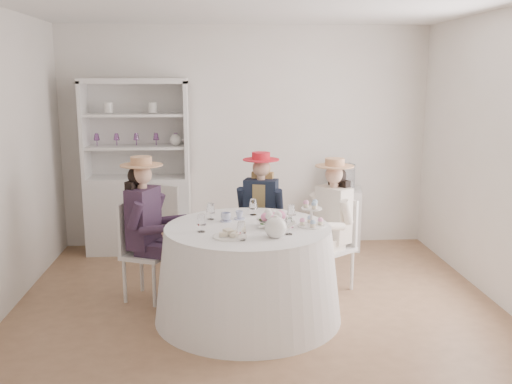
{
  "coord_description": "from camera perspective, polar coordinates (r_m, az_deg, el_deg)",
  "views": [
    {
      "loc": [
        -0.35,
        -5.02,
        2.1
      ],
      "look_at": [
        0.0,
        0.1,
        1.05
      ],
      "focal_mm": 40.0,
      "sensor_mm": 36.0,
      "label": 1
    }
  ],
  "objects": [
    {
      "name": "ground",
      "position": [
        5.45,
        0.07,
        -11.08
      ],
      "size": [
        4.5,
        4.5,
        0.0
      ],
      "primitive_type": "plane",
      "color": "#886344",
      "rests_on": "ground"
    },
    {
      "name": "flower_bowl",
      "position": [
        4.9,
        1.42,
        -3.19
      ],
      "size": [
        0.27,
        0.27,
        0.06
      ],
      "primitive_type": "imported",
      "rotation": [
        0.0,
        0.0,
        0.24
      ],
      "color": "white",
      "rests_on": "tea_table"
    },
    {
      "name": "stemware_set",
      "position": [
        4.9,
        -0.83,
        -2.62
      ],
      "size": [
        0.87,
        0.91,
        0.15
      ],
      "color": "white",
      "rests_on": "tea_table"
    },
    {
      "name": "tea_table",
      "position": [
        5.04,
        -0.81,
        -8.03
      ],
      "size": [
        1.64,
        1.64,
        0.83
      ],
      "rotation": [
        0.0,
        0.0,
        0.35
      ],
      "color": "white",
      "rests_on": "ground"
    },
    {
      "name": "ceiling",
      "position": [
        5.07,
        0.08,
        18.35
      ],
      "size": [
        4.5,
        4.5,
        0.0
      ],
      "primitive_type": "plane",
      "rotation": [
        3.14,
        0.0,
        0.0
      ],
      "color": "white",
      "rests_on": "wall_back"
    },
    {
      "name": "guest_mid",
      "position": [
        5.94,
        0.45,
        -1.56
      ],
      "size": [
        0.5,
        0.54,
        1.33
      ],
      "rotation": [
        0.0,
        0.0,
        -0.31
      ],
      "color": "silver",
      "rests_on": "ground"
    },
    {
      "name": "table_teapot",
      "position": [
        4.58,
        2.01,
        -3.56
      ],
      "size": [
        0.25,
        0.18,
        0.19
      ],
      "rotation": [
        0.0,
        0.0,
        -0.22
      ],
      "color": "white",
      "rests_on": "tea_table"
    },
    {
      "name": "cupcake_stand",
      "position": [
        4.92,
        5.57,
        -2.52
      ],
      "size": [
        0.24,
        0.24,
        0.22
      ],
      "rotation": [
        0.0,
        0.0,
        0.18
      ],
      "color": "white",
      "rests_on": "tea_table"
    },
    {
      "name": "wall_right",
      "position": [
        5.7,
        23.29,
        3.06
      ],
      "size": [
        0.0,
        4.5,
        4.5
      ],
      "primitive_type": "plane",
      "rotation": [
        1.57,
        0.0,
        -1.57
      ],
      "color": "silver",
      "rests_on": "ground"
    },
    {
      "name": "spare_chair",
      "position": [
        6.57,
        -8.45,
        -2.78
      ],
      "size": [
        0.52,
        0.52,
        0.91
      ],
      "rotation": [
        0.0,
        0.0,
        2.56
      ],
      "color": "silver",
      "rests_on": "ground"
    },
    {
      "name": "wall_back",
      "position": [
        7.07,
        -1.05,
        5.47
      ],
      "size": [
        4.5,
        0.0,
        4.5
      ],
      "primitive_type": "plane",
      "rotation": [
        1.57,
        0.0,
        0.0
      ],
      "color": "silver",
      "rests_on": "ground"
    },
    {
      "name": "teacup_b",
      "position": [
        5.16,
        -1.67,
        -2.37
      ],
      "size": [
        0.09,
        0.09,
        0.07
      ],
      "primitive_type": "imported",
      "rotation": [
        0.0,
        0.0,
        -0.31
      ],
      "color": "white",
      "rests_on": "tea_table"
    },
    {
      "name": "guest_left",
      "position": [
        5.42,
        -10.96,
        -2.8
      ],
      "size": [
        0.57,
        0.52,
        1.37
      ],
      "rotation": [
        0.0,
        0.0,
        1.17
      ],
      "color": "silver",
      "rests_on": "ground"
    },
    {
      "name": "teacup_a",
      "position": [
        5.08,
        -3.03,
        -2.57
      ],
      "size": [
        0.12,
        0.12,
        0.07
      ],
      "primitive_type": "imported",
      "rotation": [
        0.0,
        0.0,
        0.33
      ],
      "color": "white",
      "rests_on": "tea_table"
    },
    {
      "name": "flower_arrangement",
      "position": [
        4.87,
        1.82,
        -2.48
      ],
      "size": [
        0.2,
        0.2,
        0.07
      ],
      "rotation": [
        0.0,
        0.0,
        0.01
      ],
      "color": "pink",
      "rests_on": "tea_table"
    },
    {
      "name": "sandwich_plate",
      "position": [
        4.59,
        -2.62,
        -4.35
      ],
      "size": [
        0.28,
        0.28,
        0.06
      ],
      "rotation": [
        0.0,
        0.0,
        -0.15
      ],
      "color": "white",
      "rests_on": "tea_table"
    },
    {
      "name": "side_table",
      "position": [
        7.15,
        8.5,
        -2.59
      ],
      "size": [
        0.56,
        0.56,
        0.73
      ],
      "primitive_type": "cube",
      "rotation": [
        0.0,
        0.0,
        -0.21
      ],
      "color": "silver",
      "rests_on": "ground"
    },
    {
      "name": "teacup_c",
      "position": [
        5.03,
        2.38,
        -2.7
      ],
      "size": [
        0.1,
        0.1,
        0.07
      ],
      "primitive_type": "imported",
      "rotation": [
        0.0,
        0.0,
        0.14
      ],
      "color": "white",
      "rests_on": "tea_table"
    },
    {
      "name": "wall_front",
      "position": [
        3.13,
        2.6,
        -2.3
      ],
      "size": [
        4.5,
        0.0,
        4.5
      ],
      "primitive_type": "plane",
      "rotation": [
        -1.57,
        0.0,
        0.0
      ],
      "color": "silver",
      "rests_on": "ground"
    },
    {
      "name": "hutch",
      "position": [
        6.99,
        -11.63,
        0.06
      ],
      "size": [
        1.23,
        0.48,
        2.07
      ],
      "rotation": [
        0.0,
        0.0,
        -0.01
      ],
      "color": "silver",
      "rests_on": "ground"
    },
    {
      "name": "hatbox",
      "position": [
        7.05,
        8.62,
        1.52
      ],
      "size": [
        0.38,
        0.38,
        0.31
      ],
      "primitive_type": "cylinder",
      "rotation": [
        0.0,
        0.0,
        -0.29
      ],
      "color": "black",
      "rests_on": "side_table"
    },
    {
      "name": "guest_right",
      "position": [
        5.62,
        7.57,
        -2.49
      ],
      "size": [
        0.57,
        0.54,
        1.32
      ],
      "rotation": [
        0.0,
        0.0,
        -0.93
      ],
      "color": "silver",
      "rests_on": "ground"
    }
  ]
}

